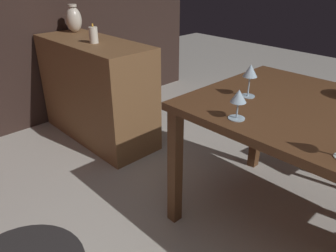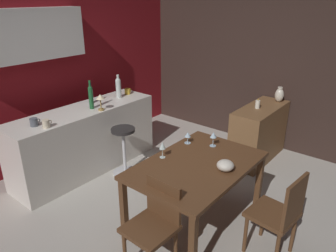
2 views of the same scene
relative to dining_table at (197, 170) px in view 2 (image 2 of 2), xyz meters
name	(u,v)px [view 2 (image 2 of 2)]	position (x,y,z in m)	size (l,w,h in m)	color
ground_plane	(157,210)	(-0.09, 0.47, -0.66)	(9.00, 9.00, 0.00)	#B7B2A8
wall_kitchen_back	(38,66)	(-0.15, 2.55, 0.75)	(5.20, 0.33, 2.60)	maroon
wall_side_right	(244,62)	(2.46, 0.77, 0.64)	(0.10, 4.40, 2.60)	#33231E
dining_table	(197,170)	(0.00, 0.00, 0.00)	(1.39, 0.93, 0.74)	#56351E
kitchen_counter	(86,140)	(0.02, 1.87, -0.21)	(2.10, 0.60, 0.90)	silver
sideboard_cabinet	(259,133)	(1.84, 0.14, -0.25)	(1.10, 0.44, 0.82)	brown
chair_near_window	(155,223)	(-0.72, -0.05, -0.18)	(0.41, 0.41, 0.84)	#56351E
chair_by_doorway	(280,213)	(0.09, -0.85, -0.18)	(0.44, 0.44, 0.88)	#56351E
bar_stool	(124,150)	(0.25, 1.35, -0.30)	(0.34, 0.34, 0.68)	#262323
wine_glass_left	(188,135)	(0.33, 0.36, 0.18)	(0.07, 0.07, 0.14)	silver
wine_glass_right	(162,146)	(-0.12, 0.35, 0.21)	(0.07, 0.07, 0.18)	silver
wine_glass_center	(213,136)	(0.45, 0.09, 0.21)	(0.07, 0.07, 0.17)	silver
fruit_bowl	(225,165)	(0.06, -0.29, 0.13)	(0.17, 0.17, 0.10)	beige
wine_bottle_clear	(118,87)	(0.69, 1.88, 0.40)	(0.08, 0.08, 0.34)	silver
wine_bottle_cobalt	(91,94)	(0.27, 1.99, 0.38)	(0.06, 0.06, 0.29)	navy
wine_bottle_green	(91,96)	(0.12, 1.79, 0.41)	(0.06, 0.06, 0.39)	#1E592D
cup_slate	(34,122)	(-0.70, 1.82, 0.29)	(0.13, 0.09, 0.09)	#515660
cup_cream	(46,124)	(-0.64, 1.67, 0.29)	(0.12, 0.08, 0.10)	beige
cup_mustard	(128,91)	(0.90, 1.91, 0.28)	(0.12, 0.09, 0.08)	gold
counter_lamp	(100,99)	(0.15, 1.64, 0.40)	(0.11, 0.11, 0.22)	#A58447
pillar_candle_tall	(258,104)	(1.75, 0.17, 0.22)	(0.06, 0.06, 0.14)	white
vase_ceramic_ivory	(279,95)	(2.24, 0.05, 0.27)	(0.13, 0.13, 0.23)	beige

